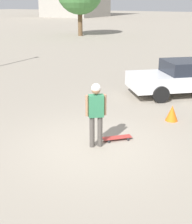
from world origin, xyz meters
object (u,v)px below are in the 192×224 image
(car_parked_near, at_px, (188,77))
(traffic_cone, at_px, (172,113))
(skateboard, at_px, (117,138))
(person, at_px, (96,109))

(car_parked_near, distance_m, traffic_cone, 3.30)
(car_parked_near, relative_size, traffic_cone, 9.35)
(skateboard, height_order, car_parked_near, car_parked_near)
(person, distance_m, car_parked_near, 6.12)
(car_parked_near, bearing_deg, traffic_cone, 55.47)
(skateboard, bearing_deg, person, 18.58)
(car_parked_near, bearing_deg, person, 41.58)
(skateboard, distance_m, traffic_cone, 2.36)
(skateboard, bearing_deg, car_parked_near, -140.18)
(person, relative_size, car_parked_near, 0.36)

